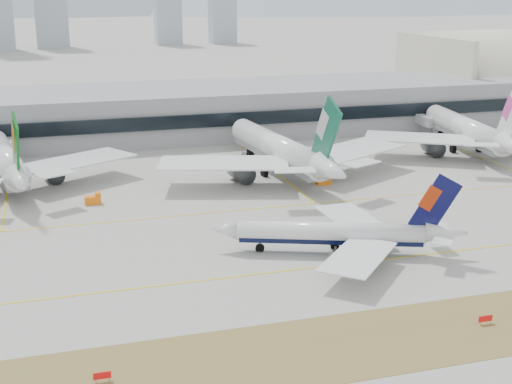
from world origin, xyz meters
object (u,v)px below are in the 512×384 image
object	(u,v)px
widebody_cathay	(281,151)
widebody_china_air	(469,132)
widebody_eva	(7,162)
terminal	(159,112)
taxiing_airliner	(340,234)

from	to	relation	value
widebody_cathay	widebody_china_air	world-z (taller)	widebody_cathay
widebody_eva	terminal	bearing A→B (deg)	-50.58
taxiing_airliner	terminal	size ratio (longest dim) A/B	0.16
taxiing_airliner	widebody_cathay	size ratio (longest dim) A/B	0.66
widebody_eva	widebody_china_air	size ratio (longest dim) A/B	0.94
widebody_eva	widebody_china_air	xyz separation A→B (m)	(126.34, -1.36, 0.39)
widebody_china_air	terminal	distance (m)	96.26
widebody_eva	widebody_cathay	distance (m)	67.05
taxiing_airliner	widebody_china_air	xyz separation A→B (m)	(67.31, 63.70, 2.50)
taxiing_airliner	widebody_eva	distance (m)	87.87
taxiing_airliner	widebody_china_air	bearing A→B (deg)	-115.71
taxiing_airliner	widebody_eva	world-z (taller)	widebody_eva
widebody_cathay	terminal	xyz separation A→B (m)	(-21.49, 59.87, 1.04)
taxiing_airliner	terminal	bearing A→B (deg)	-62.05
widebody_eva	terminal	xyz separation A→B (m)	(44.79, 49.76, 1.63)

